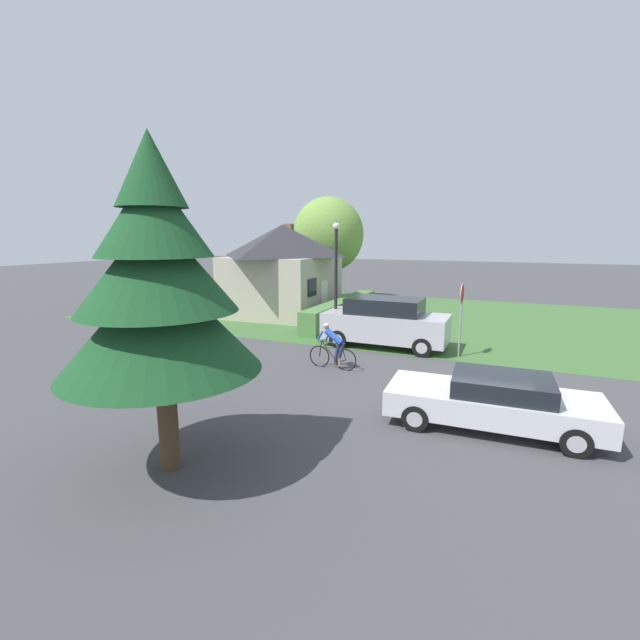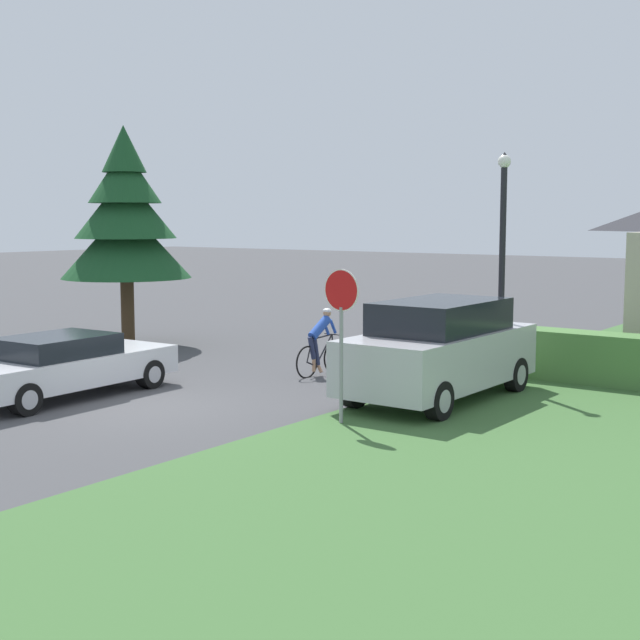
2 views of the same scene
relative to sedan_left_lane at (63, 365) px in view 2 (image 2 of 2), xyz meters
The scene contains 7 objects.
ground_plane 2.03m from the sedan_left_lane, ahead, with size 140.00×140.00×0.00m, color #424244.
sedan_left_lane is the anchor object (origin of this frame).
cyclist 5.80m from the sedan_left_lane, 61.90° to the left, with size 0.44×1.74×1.56m.
parked_suv_right 7.62m from the sedan_left_lane, 34.32° to the left, with size 2.11×4.90×1.99m.
stop_sign 6.21m from the sedan_left_lane, 13.12° to the left, with size 0.74×0.07×2.74m.
street_lamp 9.54m from the sedan_left_lane, 44.93° to the left, with size 0.28×0.28×5.02m.
conifer_tall_near 7.71m from the sedan_left_lane, 127.84° to the left, with size 3.61×3.61×6.17m.
Camera 2 is at (12.82, -11.56, 3.62)m, focal length 50.00 mm.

